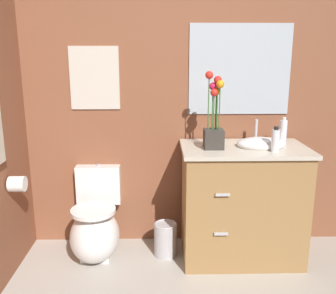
{
  "coord_description": "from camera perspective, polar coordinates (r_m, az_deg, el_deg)",
  "views": [
    {
      "loc": [
        -0.3,
        -1.3,
        1.57
      ],
      "look_at": [
        -0.24,
        1.35,
        0.91
      ],
      "focal_mm": 40.13,
      "sensor_mm": 36.0,
      "label": 1
    }
  ],
  "objects": [
    {
      "name": "wall_mirror",
      "position": [
        3.06,
        10.85,
        11.46
      ],
      "size": [
        0.8,
        0.01,
        0.7
      ],
      "primitive_type": "cube",
      "color": "#B2BCC6"
    },
    {
      "name": "soap_bottle",
      "position": [
        2.9,
        17.08,
        2.03
      ],
      "size": [
        0.05,
        0.05,
        0.22
      ],
      "color": "white",
      "rests_on": "vanity_cabinet"
    },
    {
      "name": "vanity_cabinet",
      "position": [
        2.98,
        11.2,
        -8.15
      ],
      "size": [
        0.94,
        0.56,
        1.08
      ],
      "color": "#9E7242",
      "rests_on": "ground_plane"
    },
    {
      "name": "lotion_bottle",
      "position": [
        3.01,
        17.08,
        2.16
      ],
      "size": [
        0.06,
        0.06,
        0.19
      ],
      "color": "#B28CBF",
      "rests_on": "vanity_cabinet"
    },
    {
      "name": "toilet_paper_roll",
      "position": [
        2.86,
        -21.92,
        -5.22
      ],
      "size": [
        0.11,
        0.11,
        0.11
      ],
      "primitive_type": "cylinder",
      "rotation": [
        0.0,
        1.57,
        0.0
      ],
      "color": "white"
    },
    {
      "name": "flower_vase",
      "position": [
        2.73,
        7.0,
        3.52
      ],
      "size": [
        0.14,
        0.14,
        0.56
      ],
      "color": "#38332D",
      "rests_on": "vanity_cabinet"
    },
    {
      "name": "wall_poster",
      "position": [
        3.04,
        -11.1,
        10.22
      ],
      "size": [
        0.39,
        0.01,
        0.49
      ],
      "primitive_type": "cube",
      "color": "beige"
    },
    {
      "name": "toilet",
      "position": [
        3.07,
        -10.92,
        -11.92
      ],
      "size": [
        0.38,
        0.59,
        0.69
      ],
      "color": "white",
      "rests_on": "ground_plane"
    },
    {
      "name": "wall_back",
      "position": [
        3.08,
        8.16,
        7.84
      ],
      "size": [
        4.29,
        0.05,
        2.5
      ],
      "primitive_type": "cube",
      "color": "brown",
      "rests_on": "ground_plane"
    },
    {
      "name": "hand_wash_bottle",
      "position": [
        2.73,
        16.0,
        0.99
      ],
      "size": [
        0.06,
        0.06,
        0.18
      ],
      "color": "white",
      "rests_on": "vanity_cabinet"
    },
    {
      "name": "trash_bin",
      "position": [
        3.08,
        -0.39,
        -13.81
      ],
      "size": [
        0.18,
        0.18,
        0.27
      ],
      "color": "#B7B7BC",
      "rests_on": "ground_plane"
    }
  ]
}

